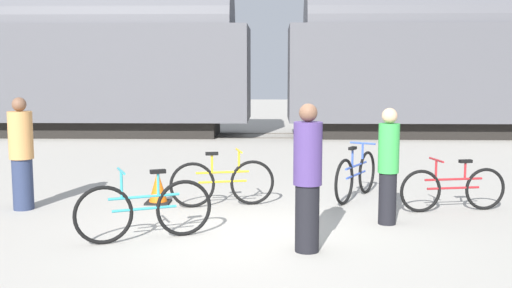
# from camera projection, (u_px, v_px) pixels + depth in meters

# --- Properties ---
(ground_plane) EXTENTS (80.00, 80.00, 0.00)m
(ground_plane) POSITION_uv_depth(u_px,v_px,m) (260.00, 236.00, 7.98)
(ground_plane) COLOR #A8A399
(freight_train) EXTENTS (28.65, 3.01, 5.13)m
(freight_train) POSITION_uv_depth(u_px,v_px,m) (269.00, 57.00, 20.17)
(freight_train) COLOR black
(freight_train) RESTS_ON ground_plane
(rail_near) EXTENTS (40.65, 0.07, 0.01)m
(rail_near) POSITION_uv_depth(u_px,v_px,m) (268.00, 138.00, 19.78)
(rail_near) COLOR #4C4238
(rail_near) RESTS_ON ground_plane
(rail_far) EXTENTS (40.65, 0.07, 0.01)m
(rail_far) POSITION_uv_depth(u_px,v_px,m) (269.00, 133.00, 21.20)
(rail_far) COLOR #4C4238
(rail_far) RESTS_ON ground_plane
(bicycle_blue) EXTENTS (0.92, 1.65, 0.95)m
(bicycle_blue) POSITION_uv_depth(u_px,v_px,m) (356.00, 176.00, 10.28)
(bicycle_blue) COLOR black
(bicycle_blue) RESTS_ON ground_plane
(bicycle_maroon) EXTENTS (1.73, 0.47, 0.83)m
(bicycle_maroon) POSITION_uv_depth(u_px,v_px,m) (453.00, 189.00, 9.35)
(bicycle_maroon) COLOR black
(bicycle_maroon) RESTS_ON ground_plane
(bicycle_yellow) EXTENTS (1.68, 0.53, 0.92)m
(bicycle_yellow) POSITION_uv_depth(u_px,v_px,m) (223.00, 182.00, 9.70)
(bicycle_yellow) COLOR black
(bicycle_yellow) RESTS_ON ground_plane
(bicycle_teal) EXTENTS (1.67, 0.78, 0.94)m
(bicycle_teal) POSITION_uv_depth(u_px,v_px,m) (145.00, 210.00, 7.74)
(bicycle_teal) COLOR black
(bicycle_teal) RESTS_ON ground_plane
(person_in_purple) EXTENTS (0.35, 0.35, 1.80)m
(person_in_purple) POSITION_uv_depth(u_px,v_px,m) (308.00, 178.00, 7.18)
(person_in_purple) COLOR black
(person_in_purple) RESTS_ON ground_plane
(person_in_green) EXTENTS (0.30, 0.30, 1.67)m
(person_in_green) POSITION_uv_depth(u_px,v_px,m) (388.00, 165.00, 8.50)
(person_in_green) COLOR black
(person_in_green) RESTS_ON ground_plane
(person_in_tan) EXTENTS (0.37, 0.37, 1.78)m
(person_in_tan) POSITION_uv_depth(u_px,v_px,m) (21.00, 154.00, 9.42)
(person_in_tan) COLOR #283351
(person_in_tan) RESTS_ON ground_plane
(traffic_cone) EXTENTS (0.40, 0.40, 0.55)m
(traffic_cone) POSITION_uv_depth(u_px,v_px,m) (158.00, 188.00, 9.94)
(traffic_cone) COLOR black
(traffic_cone) RESTS_ON ground_plane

